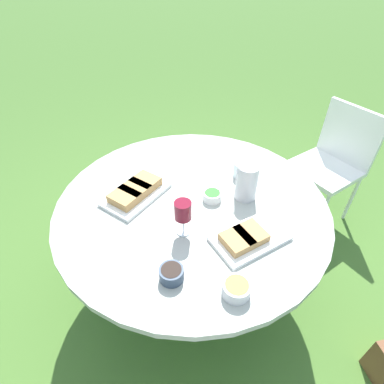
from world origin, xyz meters
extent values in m
plane|color=#446B2B|center=(0.00, 0.00, 0.00)|extent=(40.00, 40.00, 0.00)
cylinder|color=#4C4C51|center=(0.00, 0.00, 0.01)|extent=(0.46, 0.46, 0.02)
cylinder|color=#4C4C51|center=(0.00, 0.00, 0.35)|extent=(0.11, 0.11, 0.67)
cylinder|color=#9EA399|center=(0.00, 0.00, 0.71)|extent=(1.39, 1.39, 0.03)
cube|color=white|center=(-1.10, -0.44, 0.45)|extent=(0.55, 0.56, 0.04)
cube|color=white|center=(-1.28, -0.51, 0.68)|extent=(0.19, 0.42, 0.42)
cylinder|color=white|center=(-0.86, -0.55, 0.22)|extent=(0.03, 0.03, 0.43)
cylinder|color=white|center=(-1.00, -0.19, 0.22)|extent=(0.03, 0.03, 0.43)
cylinder|color=white|center=(-1.20, -0.69, 0.22)|extent=(0.03, 0.03, 0.43)
cylinder|color=white|center=(-1.35, -0.33, 0.22)|extent=(0.03, 0.03, 0.43)
cylinder|color=silver|center=(-0.28, 0.03, 0.82)|extent=(0.11, 0.11, 0.20)
cone|color=silver|center=(-0.23, 0.03, 0.90)|extent=(0.03, 0.03, 0.02)
cylinder|color=silver|center=(0.08, 0.21, 0.73)|extent=(0.06, 0.06, 0.01)
cylinder|color=silver|center=(0.08, 0.21, 0.77)|extent=(0.01, 0.01, 0.09)
cylinder|color=maroon|center=(0.08, 0.21, 0.86)|extent=(0.08, 0.08, 0.09)
cube|color=white|center=(0.28, -0.10, 0.73)|extent=(0.39, 0.39, 0.02)
cube|color=#B2844C|center=(0.22, -0.15, 0.77)|extent=(0.18, 0.18, 0.04)
cube|color=#B2844C|center=(0.28, -0.10, 0.77)|extent=(0.18, 0.18, 0.04)
cube|color=#B2844C|center=(0.34, -0.05, 0.77)|extent=(0.18, 0.18, 0.04)
cube|color=white|center=(-0.20, 0.31, 0.73)|extent=(0.38, 0.29, 0.02)
cube|color=#B2844C|center=(-0.13, 0.34, 0.76)|extent=(0.15, 0.16, 0.04)
cube|color=#B2844C|center=(-0.20, 0.31, 0.76)|extent=(0.15, 0.16, 0.04)
cylinder|color=silver|center=(-0.05, 0.55, 0.75)|extent=(0.11, 0.11, 0.06)
cylinder|color=#E0C147|center=(-0.05, 0.55, 0.77)|extent=(0.09, 0.09, 0.02)
cylinder|color=white|center=(-0.10, 0.01, 0.75)|extent=(0.10, 0.10, 0.05)
cylinder|color=#387533|center=(-0.10, 0.01, 0.76)|extent=(0.08, 0.08, 0.02)
cylinder|color=#334256|center=(0.18, 0.44, 0.75)|extent=(0.10, 0.10, 0.06)
cylinder|color=#2D231E|center=(0.18, 0.44, 0.77)|extent=(0.08, 0.08, 0.03)
cylinder|color=silver|center=(-0.31, -0.15, 0.77)|extent=(0.08, 0.08, 0.09)
camera|label=1|loc=(0.24, 1.13, 1.75)|focal=28.00mm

